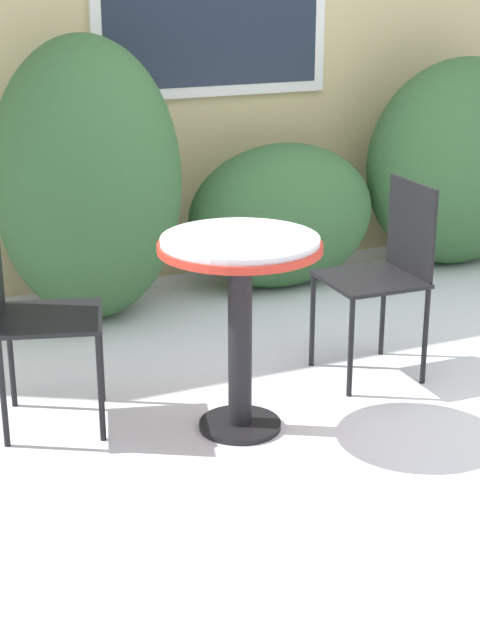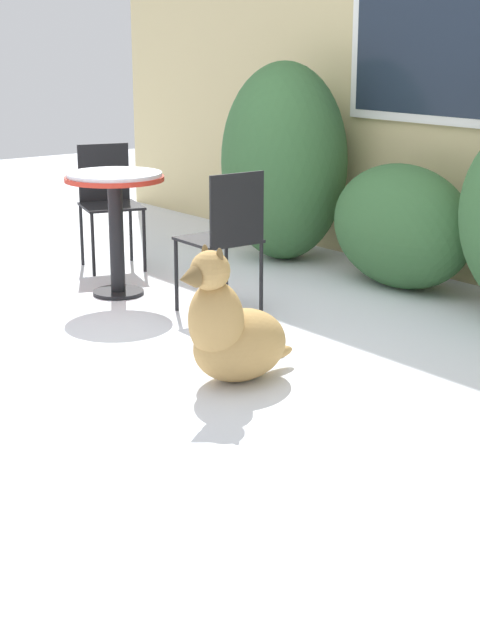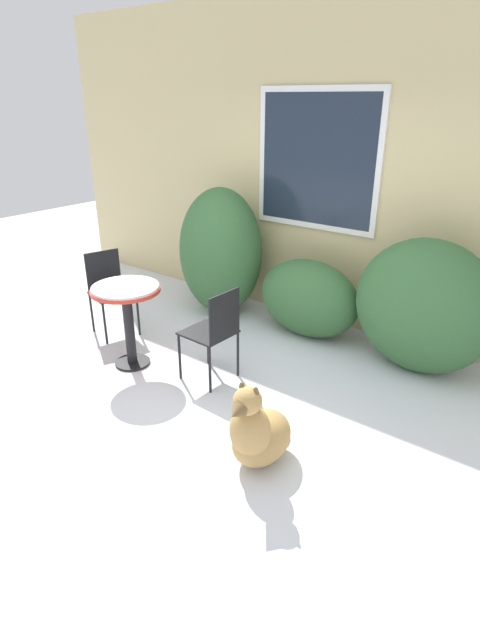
{
  "view_description": "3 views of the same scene",
  "coord_description": "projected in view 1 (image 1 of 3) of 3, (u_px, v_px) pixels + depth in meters",
  "views": [
    {
      "loc": [
        -2.44,
        -3.15,
        1.79
      ],
      "look_at": [
        -0.94,
        0.12,
        0.47
      ],
      "focal_mm": 55.0,
      "sensor_mm": 36.0,
      "label": 1
    },
    {
      "loc": [
        4.48,
        -3.08,
        1.67
      ],
      "look_at": [
        0.84,
        -0.25,
        0.31
      ],
      "focal_mm": 55.0,
      "sensor_mm": 36.0,
      "label": 2
    },
    {
      "loc": [
        2.46,
        -2.62,
        2.37
      ],
      "look_at": [
        0.0,
        0.6,
        0.55
      ],
      "focal_mm": 28.0,
      "sensor_mm": 36.0,
      "label": 3
    }
  ],
  "objects": [
    {
      "name": "patio_chair_far_side",
      "position": [
        385.0,
        268.0,
        4.37
      ],
      "size": [
        0.43,
        0.43,
        0.88
      ],
      "rotation": [
        0.0,
        0.0,
        -1.61
      ],
      "color": "black",
      "rests_on": "ground_plane"
    },
    {
      "name": "shrub_middle",
      "position": [
        282.0,
        216.0,
        5.61
      ],
      "size": [
        1.14,
        0.61,
        0.83
      ],
      "color": "#386638",
      "rests_on": "ground_plane"
    },
    {
      "name": "ground_plane",
      "position": [
        448.0,
        398.0,
        4.26
      ],
      "size": [
        16.0,
        16.0,
        0.0
      ],
      "primitive_type": "plane",
      "color": "white"
    },
    {
      "name": "patio_table",
      "position": [
        240.0,
        282.0,
        3.78
      ],
      "size": [
        0.64,
        0.64,
        0.8
      ],
      "color": "black",
      "rests_on": "ground_plane"
    },
    {
      "name": "shrub_left",
      "position": [
        87.0,
        181.0,
        5.0
      ],
      "size": [
        0.98,
        0.91,
        1.46
      ],
      "color": "#386638",
      "rests_on": "ground_plane"
    },
    {
      "name": "shrub_right",
      "position": [
        461.0,
        163.0,
        5.98
      ],
      "size": [
        1.28,
        0.73,
        1.26
      ],
      "color": "#386638",
      "rests_on": "ground_plane"
    },
    {
      "name": "patio_chair_near_table",
      "position": [
        31.0,
        309.0,
        3.86
      ],
      "size": [
        0.51,
        0.51,
        0.88
      ],
      "rotation": [
        0.0,
        0.0,
        1.28
      ],
      "color": "black",
      "rests_on": "ground_plane"
    }
  ]
}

